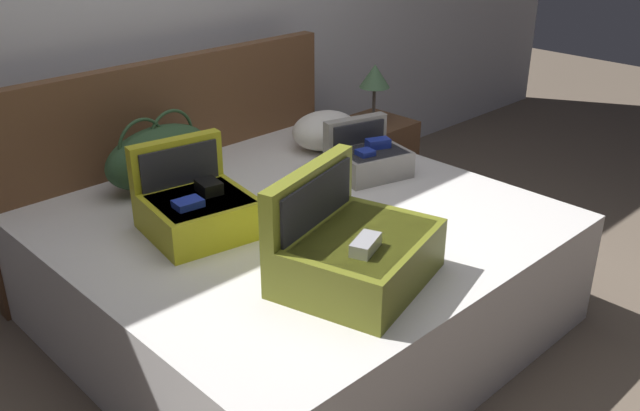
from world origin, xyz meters
name	(u,v)px	position (x,y,z in m)	size (l,w,h in m)	color
ground_plane	(362,357)	(0.00, 0.00, 0.00)	(12.00, 12.00, 0.00)	#6B5B4C
back_wall	(130,4)	(0.00, 1.65, 1.30)	(8.00, 0.10, 2.60)	silver
bed	(299,269)	(0.00, 0.40, 0.27)	(1.95, 1.87, 0.54)	silver
headboard	(174,159)	(0.00, 1.37, 0.53)	(1.99, 0.08, 1.06)	brown
hard_case_large	(354,250)	(-0.21, -0.14, 0.66)	(0.66, 0.59, 0.41)	olive
hard_case_medium	(196,207)	(-0.39, 0.59, 0.65)	(0.47, 0.48, 0.36)	gold
hard_case_small	(368,157)	(0.59, 0.53, 0.62)	(0.41, 0.39, 0.26)	gray
duffel_bag	(159,156)	(-0.24, 1.12, 0.68)	(0.60, 0.32, 0.36)	#2D4C2D
pillow_near_headboard	(325,130)	(0.69, 0.94, 0.64)	(0.39, 0.32, 0.20)	white
nightstand	(372,161)	(1.25, 1.08, 0.26)	(0.44, 0.40, 0.52)	brown
table_lamp	(375,78)	(1.25, 1.08, 0.79)	(0.18, 0.18, 0.36)	#3F3833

